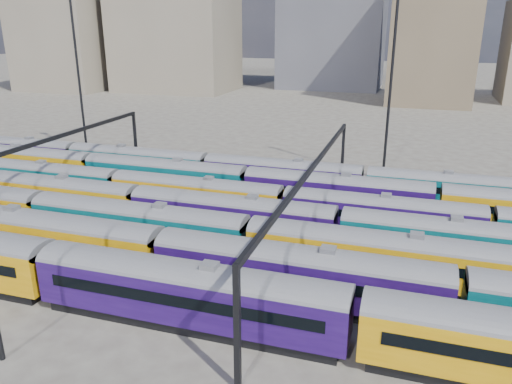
% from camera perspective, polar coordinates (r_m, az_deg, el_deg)
% --- Properties ---
extents(ground, '(500.00, 500.00, 0.00)m').
position_cam_1_polar(ground, '(50.12, -5.18, -4.84)').
color(ground, '#47423C').
rests_on(ground, ground).
extents(rake_0, '(135.66, 3.31, 5.58)m').
position_cam_1_polar(rake_0, '(40.63, -22.58, -7.64)').
color(rake_0, black).
rests_on(rake_0, ground).
extents(rake_1, '(155.79, 3.25, 5.49)m').
position_cam_1_polar(rake_1, '(37.16, 4.74, -8.75)').
color(rake_1, black).
rests_on(rake_1, ground).
extents(rake_2, '(128.35, 3.13, 5.28)m').
position_cam_1_polar(rake_2, '(42.88, -0.87, -4.94)').
color(rake_2, black).
rests_on(rake_2, ground).
extents(rake_3, '(124.25, 3.03, 5.10)m').
position_cam_1_polar(rake_3, '(52.68, -13.50, -0.98)').
color(rake_3, black).
rests_on(rake_3, ground).
extents(rake_4, '(118.16, 2.88, 4.85)m').
position_cam_1_polar(rake_4, '(51.76, 3.14, -0.98)').
color(rake_4, black).
rests_on(rake_4, ground).
extents(rake_5, '(146.40, 3.06, 5.15)m').
position_cam_1_polar(rake_5, '(61.86, -10.39, 2.21)').
color(rake_5, black).
rests_on(rake_5, ground).
extents(rake_6, '(140.49, 2.94, 4.94)m').
position_cam_1_polar(rake_6, '(61.61, 2.99, 2.33)').
color(rake_6, black).
rests_on(rake_6, ground).
extents(gantry_1, '(0.35, 40.35, 8.03)m').
position_cam_1_polar(gantry_1, '(58.41, -23.86, 4.07)').
color(gantry_1, black).
rests_on(gantry_1, ground).
extents(gantry_2, '(0.35, 40.35, 8.03)m').
position_cam_1_polar(gantry_2, '(44.98, 6.41, 1.55)').
color(gantry_2, black).
rests_on(gantry_2, ground).
extents(mast_1, '(1.40, 0.50, 25.60)m').
position_cam_1_polar(mast_1, '(80.48, -19.74, 13.41)').
color(mast_1, black).
rests_on(mast_1, ground).
extents(mast_3, '(1.40, 0.50, 25.60)m').
position_cam_1_polar(mast_3, '(66.56, 15.24, 12.93)').
color(mast_3, black).
rests_on(mast_3, ground).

